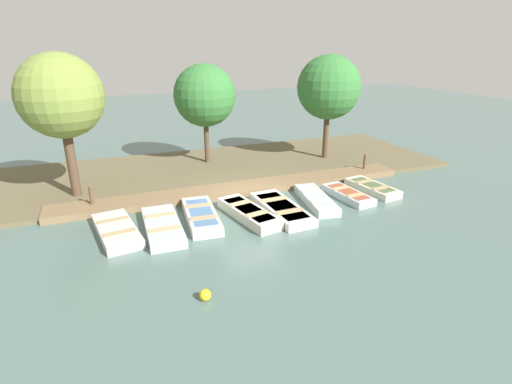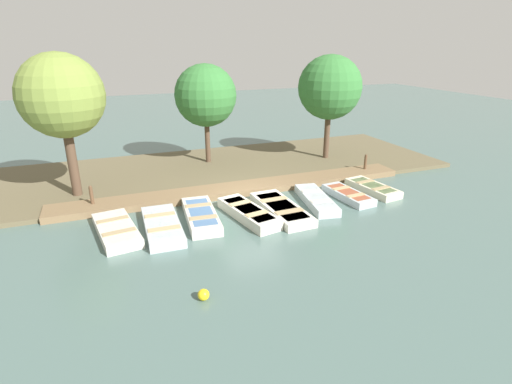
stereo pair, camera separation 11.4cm
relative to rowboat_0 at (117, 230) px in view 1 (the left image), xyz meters
The scene contains 17 objects.
ground_plane 5.60m from the rowboat_0, 100.53° to the left, with size 80.00×80.00×0.00m, color #4C6660.
shore_bank 8.16m from the rowboat_0, 137.58° to the left, with size 8.00×24.00×0.20m.
dock_walkway 6.05m from the rowboat_0, 114.59° to the left, with size 1.42×16.28×0.28m.
rowboat_0 is the anchor object (origin of this frame).
rowboat_1 1.60m from the rowboat_0, 80.55° to the left, with size 3.33×1.30×0.37m.
rowboat_2 3.09m from the rowboat_0, 91.75° to the left, with size 3.30×1.37×0.40m.
rowboat_3 4.87m from the rowboat_0, 85.87° to the left, with size 3.39×1.63×0.43m.
rowboat_4 6.28m from the rowboat_0, 86.84° to the left, with size 3.63×1.38×0.35m.
rowboat_5 8.06m from the rowboat_0, 90.02° to the left, with size 3.29×1.45×0.37m.
rowboat_6 9.66m from the rowboat_0, 90.26° to the left, with size 2.70×1.21×0.33m.
rowboat_7 11.19m from the rowboat_0, 91.85° to the left, with size 2.78×1.38×0.35m.
mooring_post_near 2.79m from the rowboat_0, 163.89° to the right, with size 0.14×0.14×1.06m.
mooring_post_far 12.66m from the rowboat_0, 102.12° to the left, with size 0.14×0.14×1.06m.
buoy 5.24m from the rowboat_0, 21.79° to the left, with size 0.31×0.31×0.31m.
park_tree_far_left 6.14m from the rowboat_0, 161.99° to the right, with size 3.38×3.38×6.12m.
park_tree_left 9.57m from the rowboat_0, 143.78° to the left, with size 3.25×3.25×5.42m.
park_tree_center 13.58m from the rowboat_0, 115.33° to the left, with size 3.45×3.45×5.85m.
Camera 1 is at (14.68, -5.57, 6.44)m, focal length 28.00 mm.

